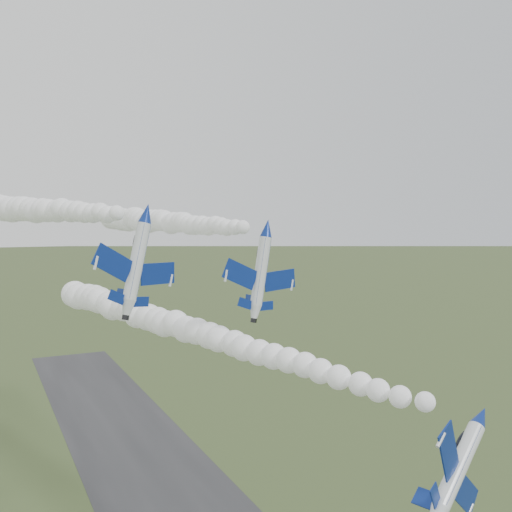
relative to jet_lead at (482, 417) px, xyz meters
The scene contains 6 objects.
jet_lead is the anchor object (origin of this frame).
smoke_trail_jet_lead 38.64m from the jet_lead, 107.48° to the left, with size 4.55×71.52×4.55m, color white, non-canonical shape.
jet_pair_left 38.48m from the jet_lead, 124.42° to the left, with size 10.46×12.42×3.90m.
smoke_trail_jet_pair_left 65.92m from the jet_lead, 118.43° to the left, with size 4.73×51.87×4.73m, color white, non-canonical shape.
jet_pair_right 32.17m from the jet_lead, 100.36° to the left, with size 10.38×12.48×3.41m.
smoke_trail_jet_pair_right 60.94m from the jet_lead, 98.61° to the left, with size 4.59×54.43×4.59m, color white, non-canonical shape.
Camera 1 is at (-27.72, -41.84, 46.47)m, focal length 40.00 mm.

